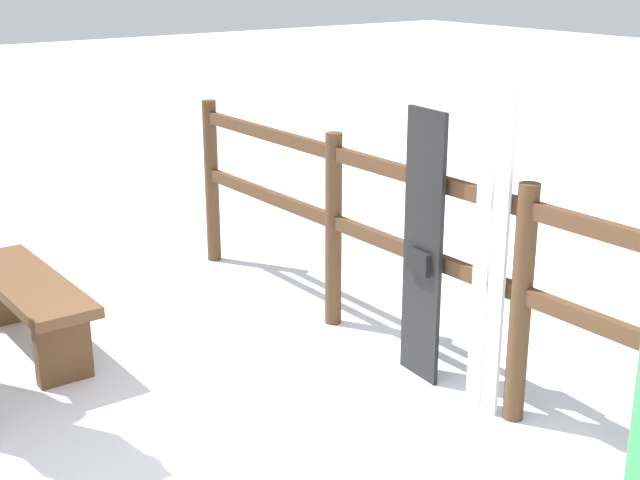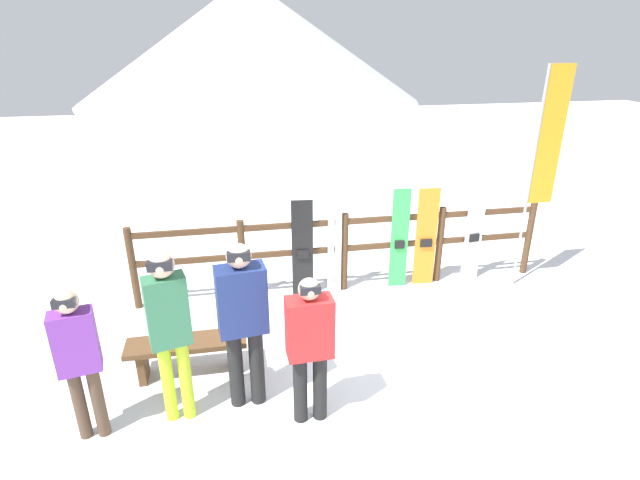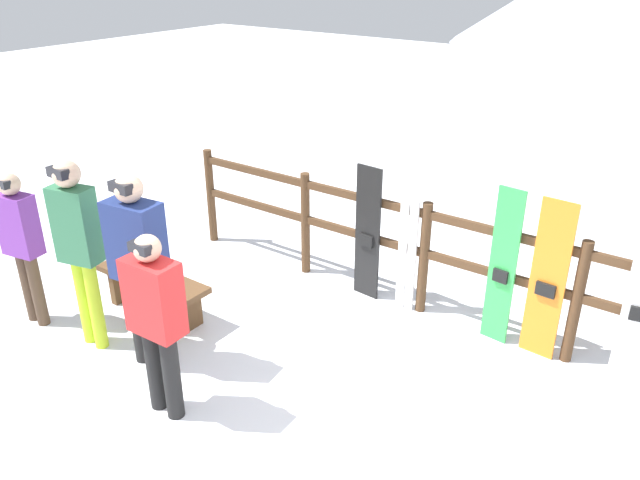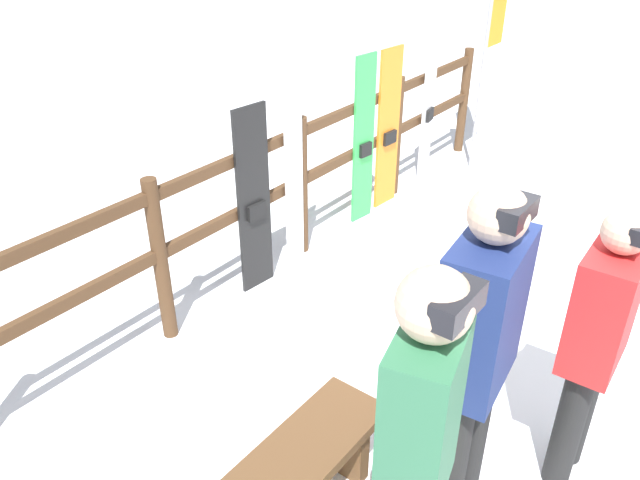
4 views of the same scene
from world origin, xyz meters
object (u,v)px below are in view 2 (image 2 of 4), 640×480
(rental_flag, at_px, (543,155))
(snowboard_white, at_px, (474,233))
(person_plaid_green, at_px, (169,324))
(person_navy, at_px, (243,316))
(ski_pair_white, at_px, (335,241))
(person_purple, at_px, (78,355))
(person_red, at_px, (310,342))
(snowboard_green, at_px, (399,239))
(bench, at_px, (187,349))
(snowboard_black_stripe, at_px, (302,249))
(snowboard_orange, at_px, (426,238))

(rental_flag, bearing_deg, snowboard_white, 158.74)
(person_plaid_green, distance_m, person_navy, 0.68)
(ski_pair_white, xyz_separation_m, rental_flag, (2.83, -0.28, 1.17))
(person_plaid_green, xyz_separation_m, person_purple, (-0.78, -0.09, -0.17))
(person_red, height_order, snowboard_green, person_red)
(bench, bearing_deg, person_purple, -137.13)
(person_plaid_green, xyz_separation_m, snowboard_green, (2.99, 2.23, -0.32))
(person_purple, bearing_deg, bench, 42.87)
(snowboard_black_stripe, height_order, snowboard_orange, snowboard_orange)
(snowboard_orange, bearing_deg, person_navy, -141.91)
(bench, distance_m, snowboard_white, 4.41)
(bench, relative_size, person_plaid_green, 0.72)
(person_red, distance_m, snowboard_white, 3.81)
(person_navy, distance_m, ski_pair_white, 2.55)
(bench, height_order, snowboard_black_stripe, snowboard_black_stripe)
(person_plaid_green, relative_size, snowboard_green, 1.18)
(person_navy, xyz_separation_m, ski_pair_white, (1.36, 2.14, -0.23))
(bench, relative_size, person_red, 0.84)
(person_navy, relative_size, snowboard_orange, 1.18)
(snowboard_black_stripe, height_order, rental_flag, rental_flag)
(bench, xyz_separation_m, rental_flag, (4.81, 1.28, 1.65))
(person_navy, bearing_deg, snowboard_orange, 38.09)
(person_red, xyz_separation_m, rental_flag, (3.60, 2.21, 1.08))
(bench, xyz_separation_m, snowboard_orange, (3.35, 1.55, 0.43))
(snowboard_orange, distance_m, rental_flag, 1.93)
(rental_flag, bearing_deg, person_navy, -156.04)
(person_navy, relative_size, snowboard_black_stripe, 1.24)
(snowboard_black_stripe, bearing_deg, snowboard_white, 0.00)
(ski_pair_white, bearing_deg, person_purple, -140.41)
(snowboard_black_stripe, relative_size, snowboard_green, 0.95)
(rental_flag, bearing_deg, snowboard_green, 171.59)
(bench, relative_size, ski_pair_white, 0.81)
(person_navy, height_order, rental_flag, rental_flag)
(person_purple, bearing_deg, snowboard_white, 25.25)
(snowboard_orange, bearing_deg, rental_flag, -10.69)
(person_red, distance_m, snowboard_orange, 3.28)
(ski_pair_white, distance_m, snowboard_green, 0.96)
(person_red, xyz_separation_m, snowboard_black_stripe, (0.32, 2.48, -0.18))
(bench, height_order, person_purple, person_purple)
(person_navy, bearing_deg, ski_pair_white, 57.49)
(bench, xyz_separation_m, snowboard_green, (2.94, 1.55, 0.43))
(ski_pair_white, relative_size, snowboard_green, 1.05)
(snowboard_black_stripe, bearing_deg, rental_flag, -4.80)
(snowboard_white, bearing_deg, rental_flag, -21.26)
(person_purple, xyz_separation_m, person_red, (2.04, -0.16, -0.02))
(ski_pair_white, bearing_deg, snowboard_green, -0.20)
(person_red, relative_size, snowboard_white, 0.99)
(person_purple, xyz_separation_m, snowboard_black_stripe, (2.36, 2.33, -0.19))
(bench, height_order, rental_flag, rental_flag)
(person_navy, height_order, snowboard_orange, person_navy)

